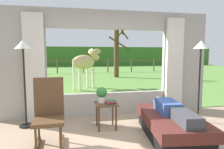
{
  "coord_description": "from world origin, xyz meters",
  "views": [
    {
      "loc": [
        -0.87,
        -2.49,
        1.51
      ],
      "look_at": [
        0.0,
        1.8,
        1.05
      ],
      "focal_mm": 31.62,
      "sensor_mm": 36.0,
      "label": 1
    }
  ],
  "objects_px": {
    "book_stack": "(111,102)",
    "horse": "(85,62)",
    "rocking_chair": "(49,113)",
    "floor_lamp_left": "(23,57)",
    "floor_lamp_right": "(201,57)",
    "side_table": "(106,108)",
    "pasture_tree": "(117,51)",
    "reclining_person": "(173,110)",
    "recliner_sofa": "(171,125)",
    "potted_plant": "(102,94)"
  },
  "relations": [
    {
      "from": "rocking_chair",
      "to": "potted_plant",
      "type": "relative_size",
      "value": 3.5
    },
    {
      "from": "rocking_chair",
      "to": "floor_lamp_left",
      "type": "distance_m",
      "value": 1.43
    },
    {
      "from": "floor_lamp_left",
      "to": "floor_lamp_right",
      "type": "height_order",
      "value": "floor_lamp_right"
    },
    {
      "from": "rocking_chair",
      "to": "pasture_tree",
      "type": "bearing_deg",
      "value": 68.62
    },
    {
      "from": "recliner_sofa",
      "to": "horse",
      "type": "relative_size",
      "value": 1.04
    },
    {
      "from": "pasture_tree",
      "to": "reclining_person",
      "type": "bearing_deg",
      "value": -96.85
    },
    {
      "from": "side_table",
      "to": "horse",
      "type": "bearing_deg",
      "value": 91.4
    },
    {
      "from": "reclining_person",
      "to": "book_stack",
      "type": "bearing_deg",
      "value": 152.94
    },
    {
      "from": "floor_lamp_right",
      "to": "book_stack",
      "type": "bearing_deg",
      "value": -179.21
    },
    {
      "from": "reclining_person",
      "to": "side_table",
      "type": "relative_size",
      "value": 2.76
    },
    {
      "from": "recliner_sofa",
      "to": "side_table",
      "type": "height_order",
      "value": "side_table"
    },
    {
      "from": "reclining_person",
      "to": "rocking_chair",
      "type": "xyz_separation_m",
      "value": [
        -2.12,
        0.18,
        0.02
      ]
    },
    {
      "from": "book_stack",
      "to": "recliner_sofa",
      "type": "bearing_deg",
      "value": -32.18
    },
    {
      "from": "recliner_sofa",
      "to": "pasture_tree",
      "type": "xyz_separation_m",
      "value": [
        1.1,
        9.13,
        1.49
      ]
    },
    {
      "from": "floor_lamp_left",
      "to": "horse",
      "type": "distance_m",
      "value": 4.42
    },
    {
      "from": "book_stack",
      "to": "floor_lamp_right",
      "type": "xyz_separation_m",
      "value": [
        1.98,
        0.03,
        0.89
      ]
    },
    {
      "from": "potted_plant",
      "to": "horse",
      "type": "relative_size",
      "value": 0.18
    },
    {
      "from": "floor_lamp_right",
      "to": "horse",
      "type": "xyz_separation_m",
      "value": [
        -2.19,
        4.59,
        -0.29
      ]
    },
    {
      "from": "floor_lamp_left",
      "to": "floor_lamp_right",
      "type": "bearing_deg",
      "value": -6.93
    },
    {
      "from": "floor_lamp_right",
      "to": "pasture_tree",
      "type": "bearing_deg",
      "value": 89.34
    },
    {
      "from": "reclining_person",
      "to": "pasture_tree",
      "type": "height_order",
      "value": "pasture_tree"
    },
    {
      "from": "recliner_sofa",
      "to": "floor_lamp_left",
      "type": "xyz_separation_m",
      "value": [
        -2.69,
        1.09,
        1.23
      ]
    },
    {
      "from": "floor_lamp_left",
      "to": "floor_lamp_right",
      "type": "relative_size",
      "value": 1.0
    },
    {
      "from": "side_table",
      "to": "reclining_person",
      "type": "bearing_deg",
      "value": -33.86
    },
    {
      "from": "floor_lamp_right",
      "to": "side_table",
      "type": "bearing_deg",
      "value": 179.24
    },
    {
      "from": "horse",
      "to": "book_stack",
      "type": "bearing_deg",
      "value": -42.11
    },
    {
      "from": "side_table",
      "to": "book_stack",
      "type": "bearing_deg",
      "value": -29.99
    },
    {
      "from": "recliner_sofa",
      "to": "potted_plant",
      "type": "relative_size",
      "value": 5.62
    },
    {
      "from": "book_stack",
      "to": "floor_lamp_left",
      "type": "xyz_separation_m",
      "value": [
        -1.71,
        0.48,
        0.88
      ]
    },
    {
      "from": "rocking_chair",
      "to": "book_stack",
      "type": "distance_m",
      "value": 1.24
    },
    {
      "from": "book_stack",
      "to": "side_table",
      "type": "bearing_deg",
      "value": 150.01
    },
    {
      "from": "reclining_person",
      "to": "horse",
      "type": "bearing_deg",
      "value": 109.79
    },
    {
      "from": "recliner_sofa",
      "to": "book_stack",
      "type": "distance_m",
      "value": 1.2
    },
    {
      "from": "book_stack",
      "to": "floor_lamp_left",
      "type": "height_order",
      "value": "floor_lamp_left"
    },
    {
      "from": "book_stack",
      "to": "pasture_tree",
      "type": "distance_m",
      "value": 8.84
    },
    {
      "from": "rocking_chair",
      "to": "floor_lamp_right",
      "type": "height_order",
      "value": "floor_lamp_right"
    },
    {
      "from": "potted_plant",
      "to": "floor_lamp_left",
      "type": "xyz_separation_m",
      "value": [
        -1.54,
        0.36,
        0.74
      ]
    },
    {
      "from": "floor_lamp_right",
      "to": "potted_plant",
      "type": "bearing_deg",
      "value": 177.67
    },
    {
      "from": "potted_plant",
      "to": "floor_lamp_right",
      "type": "relative_size",
      "value": 0.18
    },
    {
      "from": "book_stack",
      "to": "horse",
      "type": "relative_size",
      "value": 0.11
    },
    {
      "from": "floor_lamp_left",
      "to": "horse",
      "type": "height_order",
      "value": "floor_lamp_left"
    },
    {
      "from": "potted_plant",
      "to": "floor_lamp_left",
      "type": "distance_m",
      "value": 1.74
    },
    {
      "from": "potted_plant",
      "to": "floor_lamp_right",
      "type": "bearing_deg",
      "value": -2.33
    },
    {
      "from": "potted_plant",
      "to": "reclining_person",
      "type": "bearing_deg",
      "value": -34.08
    },
    {
      "from": "reclining_person",
      "to": "rocking_chair",
      "type": "relative_size",
      "value": 1.28
    },
    {
      "from": "side_table",
      "to": "potted_plant",
      "type": "relative_size",
      "value": 1.63
    },
    {
      "from": "reclining_person",
      "to": "horse",
      "type": "distance_m",
      "value": 5.45
    },
    {
      "from": "rocking_chair",
      "to": "recliner_sofa",
      "type": "bearing_deg",
      "value": -5.22
    },
    {
      "from": "reclining_person",
      "to": "pasture_tree",
      "type": "relative_size",
      "value": 0.43
    },
    {
      "from": "book_stack",
      "to": "floor_lamp_right",
      "type": "relative_size",
      "value": 0.11
    }
  ]
}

